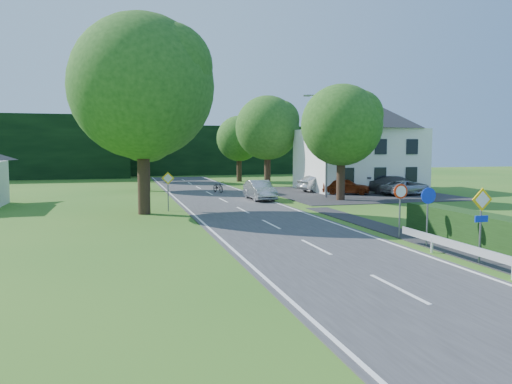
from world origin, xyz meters
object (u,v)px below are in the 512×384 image
object	(u,v)px
moving_car	(260,190)
motorcycle	(218,187)
parked_car_silver_a	(321,183)
parasol	(325,181)
parked_car_grey	(399,185)
parked_car_silver_b	(406,188)
streetlight	(325,141)
parked_car_red	(346,186)

from	to	relation	value
moving_car	motorcycle	distance (m)	7.11
parked_car_silver_a	parasol	bearing A→B (deg)	174.61
parked_car_grey	parasol	distance (m)	6.27
moving_car	parked_car_silver_b	distance (m)	12.60
streetlight	motorcycle	size ratio (longest dim) A/B	4.30
moving_car	parked_car_red	bearing A→B (deg)	16.36
parked_car_grey	parked_car_silver_b	distance (m)	1.21
parked_car_silver_b	parasol	distance (m)	6.97
moving_car	parked_car_red	world-z (taller)	moving_car
parked_car_grey	parasol	bearing A→B (deg)	92.34
parked_car_silver_a	parked_car_grey	world-z (taller)	parked_car_grey
motorcycle	parked_car_silver_a	distance (m)	9.19
parked_car_red	parked_car_silver_a	bearing A→B (deg)	40.83
motorcycle	parasol	bearing A→B (deg)	-25.64
moving_car	parked_car_silver_a	world-z (taller)	moving_car
parked_car_red	parked_car_silver_a	xyz separation A→B (m)	(-0.89, 3.13, 0.05)
motorcycle	parked_car_silver_b	size ratio (longest dim) A/B	0.43
streetlight	parked_car_red	bearing A→B (deg)	35.68
moving_car	parked_car_silver_a	xyz separation A→B (m)	(7.27, 5.50, -0.01)
parked_car_red	parked_car_silver_a	distance (m)	3.26
parked_car_grey	moving_car	bearing A→B (deg)	132.28
parked_car_red	parked_car_silver_b	size ratio (longest dim) A/B	0.91
streetlight	parked_car_silver_b	size ratio (longest dim) A/B	1.84
motorcycle	parked_car_grey	world-z (taller)	parked_car_grey
streetlight	moving_car	distance (m)	6.53
parasol	parked_car_silver_a	bearing A→B (deg)	101.33
motorcycle	parasol	world-z (taller)	parasol
motorcycle	parked_car_silver_b	xyz separation A→B (m)	(14.41, -6.54, 0.12)
parked_car_silver_a	parked_car_silver_b	world-z (taller)	parked_car_silver_a
parked_car_red	parasol	bearing A→B (deg)	41.78
streetlight	parked_car_red	size ratio (longest dim) A/B	2.03
streetlight	parked_car_grey	distance (m)	8.24
parked_car_grey	parasol	xyz separation A→B (m)	(-5.26, 3.41, 0.17)
moving_car	parked_car_silver_b	xyz separation A→B (m)	(12.60, 0.33, -0.12)
moving_car	motorcycle	bearing A→B (deg)	104.92
moving_car	parasol	world-z (taller)	parasol
moving_car	motorcycle	world-z (taller)	moving_car
parked_car_silver_a	parked_car_grey	xyz separation A→B (m)	(5.37, -3.97, 0.02)
moving_car	parasol	bearing A→B (deg)	34.01
parked_car_red	parked_car_silver_b	xyz separation A→B (m)	(4.43, -2.04, -0.07)
parasol	parked_car_grey	bearing A→B (deg)	-33.01
parked_car_silver_a	parked_car_red	bearing A→B (deg)	179.15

